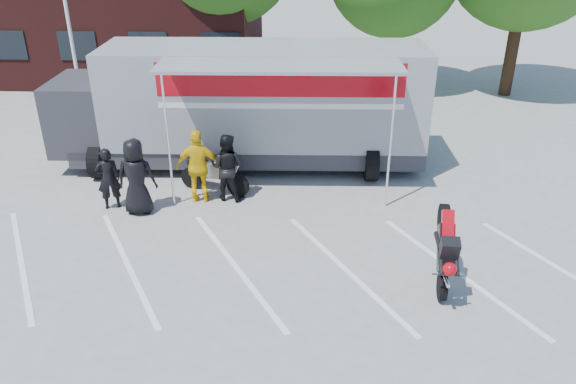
# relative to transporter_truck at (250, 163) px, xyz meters

# --- Properties ---
(ground) EXTENTS (100.00, 100.00, 0.00)m
(ground) POSITION_rel_transporter_truck_xyz_m (0.08, -6.67, 0.00)
(ground) COLOR #9B9B96
(ground) RESTS_ON ground
(parking_bay_lines) EXTENTS (18.09, 13.33, 0.01)m
(parking_bay_lines) POSITION_rel_transporter_truck_xyz_m (0.08, -5.67, 0.01)
(parking_bay_lines) COLOR white
(parking_bay_lines) RESTS_ON ground
(transporter_truck) EXTENTS (11.41, 5.71, 3.59)m
(transporter_truck) POSITION_rel_transporter_truck_xyz_m (0.00, 0.00, 0.00)
(transporter_truck) COLOR gray
(transporter_truck) RESTS_ON ground
(parked_motorcycle) EXTENTS (2.21, 1.35, 1.10)m
(parked_motorcycle) POSITION_rel_transporter_truck_xyz_m (-0.76, -2.02, 0.00)
(parked_motorcycle) COLOR #B1B1B6
(parked_motorcycle) RESTS_ON ground
(stunt_bike_rider) EXTENTS (0.90, 1.69, 1.93)m
(stunt_bike_rider) POSITION_rel_transporter_truck_xyz_m (4.58, -6.00, 0.00)
(stunt_bike_rider) COLOR black
(stunt_bike_rider) RESTS_ON ground
(spectator_leather_a) EXTENTS (0.99, 0.66, 2.00)m
(spectator_leather_a) POSITION_rel_transporter_truck_xyz_m (-2.50, -3.26, 1.00)
(spectator_leather_a) COLOR black
(spectator_leather_a) RESTS_ON ground
(spectator_leather_b) EXTENTS (0.71, 0.59, 1.67)m
(spectator_leather_b) POSITION_rel_transporter_truck_xyz_m (-3.31, -3.04, 0.83)
(spectator_leather_b) COLOR black
(spectator_leather_b) RESTS_ON ground
(spectator_leather_c) EXTENTS (1.02, 0.86, 1.84)m
(spectator_leather_c) POSITION_rel_transporter_truck_xyz_m (-0.34, -2.40, 0.92)
(spectator_leather_c) COLOR black
(spectator_leather_c) RESTS_ON ground
(spectator_hivis) EXTENTS (1.20, 0.56, 2.00)m
(spectator_hivis) POSITION_rel_transporter_truck_xyz_m (-1.05, -2.57, 1.00)
(spectator_hivis) COLOR yellow
(spectator_hivis) RESTS_ON ground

